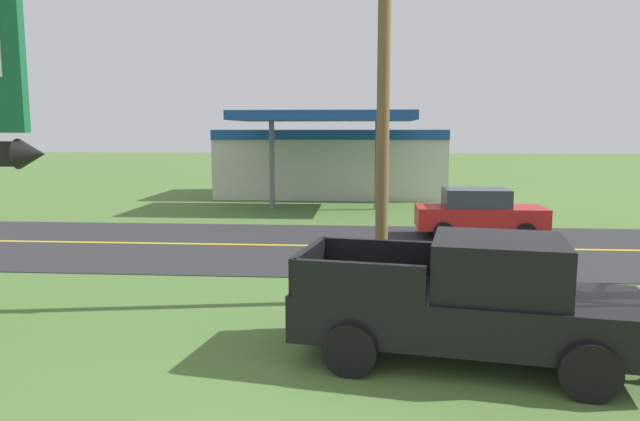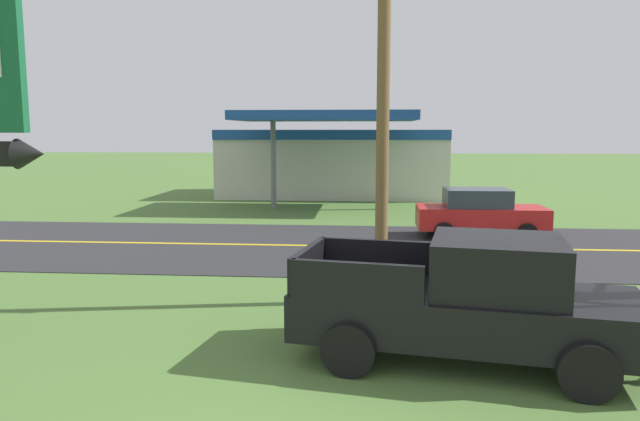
# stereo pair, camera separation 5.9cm
# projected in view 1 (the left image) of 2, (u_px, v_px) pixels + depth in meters

# --- Properties ---
(road_asphalt) EXTENTS (140.00, 8.00, 0.02)m
(road_asphalt) POSITION_uv_depth(u_px,v_px,m) (332.00, 246.00, 18.27)
(road_asphalt) COLOR #2B2B2D
(road_asphalt) RESTS_ON ground
(road_centre_line) EXTENTS (126.00, 0.20, 0.01)m
(road_centre_line) POSITION_uv_depth(u_px,v_px,m) (332.00, 246.00, 18.27)
(road_centre_line) COLOR gold
(road_centre_line) RESTS_ON road_asphalt
(utility_pole) EXTENTS (1.64, 0.26, 8.46)m
(utility_pole) POSITION_uv_depth(u_px,v_px,m) (384.00, 83.00, 11.81)
(utility_pole) COLOR brown
(utility_pole) RESTS_ON ground
(gas_station) EXTENTS (12.00, 11.50, 4.40)m
(gas_station) POSITION_uv_depth(u_px,v_px,m) (331.00, 160.00, 32.43)
(gas_station) COLOR beige
(gas_station) RESTS_ON ground
(pickup_black_parked_on_lawn) EXTENTS (5.46, 2.90, 1.96)m
(pickup_black_parked_on_lawn) POSITION_uv_depth(u_px,v_px,m) (471.00, 301.00, 9.06)
(pickup_black_parked_on_lawn) COLOR black
(pickup_black_parked_on_lawn) RESTS_ON ground
(car_red_near_lane) EXTENTS (4.20, 2.00, 1.64)m
(car_red_near_lane) POSITION_uv_depth(u_px,v_px,m) (479.00, 213.00, 19.77)
(car_red_near_lane) COLOR red
(car_red_near_lane) RESTS_ON ground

